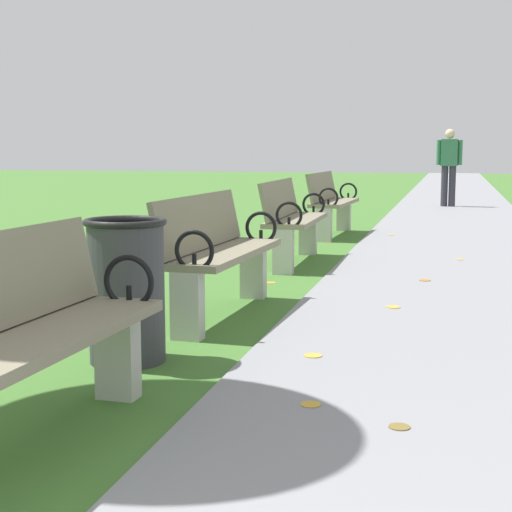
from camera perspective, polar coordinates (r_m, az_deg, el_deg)
The scene contains 8 objects.
paved_walkway at distance 18.00m, azimuth 14.32°, elevation 3.74°, with size 2.43×44.00×0.02m, color gray.
park_bench_2 at distance 3.29m, azimuth -16.78°, elevation -5.67°, with size 0.53×1.62×0.90m.
park_bench_3 at distance 5.74m, azimuth -2.85°, elevation 0.35°, with size 0.54×1.62×0.90m.
park_bench_4 at distance 8.39m, azimuth 2.65°, elevation 2.74°, with size 0.50×1.61×0.90m.
park_bench_5 at distance 11.12m, azimuth 5.52°, elevation 3.98°, with size 0.54×1.62×0.90m.
pedestrian_walking at distance 16.96m, azimuth 13.96°, elevation 6.62°, with size 0.53×0.24×1.62m.
trash_bin at distance 4.57m, azimuth -9.47°, elevation -2.47°, with size 0.48×0.48×0.84m.
scattered_leaves at distance 4.82m, azimuth 4.79°, elevation -6.80°, with size 4.07×12.49×0.02m.
Camera 1 is at (1.16, 0.04, 1.24)m, focal length 54.60 mm.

